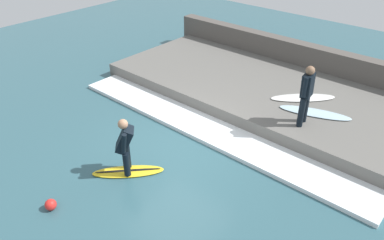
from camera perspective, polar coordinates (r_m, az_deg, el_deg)
The scene contains 10 objects.
ground_plane at distance 9.94m, azimuth -2.23°, elevation -4.78°, with size 28.00×28.00×0.00m, color #335B66.
concrete_ledge at distance 12.65m, azimuth 10.44°, elevation 4.40°, with size 4.40×10.31×0.47m, color #66635E.
back_wall at distance 14.50m, azimuth 15.78°, elevation 8.98°, with size 0.50×10.83×1.25m, color #544F49.
wave_foam_crest at distance 10.71m, azimuth 2.45°, elevation -1.47°, with size 1.17×9.80×0.12m, color white.
surfboard_riding at distance 9.35m, azimuth -9.70°, elevation -7.74°, with size 1.58×1.53×0.07m.
surfer_riding at distance 8.86m, azimuth -10.17°, elevation -3.55°, with size 0.61×0.61×1.45m.
surfer_waiting_near at distance 10.19m, azimuth 17.03°, elevation 4.03°, with size 0.57×0.30×1.68m.
surfboard_waiting_near at distance 11.21m, azimuth 18.20°, elevation 1.07°, with size 1.12×2.05×0.06m.
surfboard_spare at distance 11.94m, azimuth 16.55°, elevation 3.29°, with size 1.76×1.79×0.06m.
marker_buoy at distance 8.77m, azimuth -20.73°, elevation -11.97°, with size 0.25×0.25×0.25m, color red.
Camera 1 is at (-5.80, -5.56, 5.85)m, focal length 35.00 mm.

